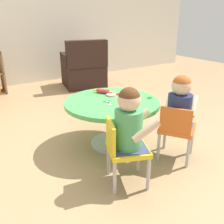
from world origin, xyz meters
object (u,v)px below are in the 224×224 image
Objects in this scene: seated_child_left at (129,121)px; rolling_pin at (103,91)px; craft_table at (112,111)px; child_chair_right at (177,129)px; child_chair_left at (124,149)px; seated_child_right at (180,104)px; armchair_dark at (84,70)px; craft_scissors at (107,102)px.

rolling_pin is at bearing 70.87° from seated_child_left.
child_chair_right is at bearing -59.69° from craft_table.
seated_child_right is at bearing 4.30° from child_chair_left.
armchair_dark is at bearing 68.52° from rolling_pin.
seated_child_right reaches higher than child_chair_left.
armchair_dark is at bearing 68.46° from child_chair_left.
child_chair_left is at bearing -111.54° from armchair_dark.
child_chair_right is at bearing 4.14° from seated_child_left.
craft_table is at bearing -110.45° from armchair_dark.
armchair_dark is 6.04× the size of craft_scissors.
seated_child_right is 3.60× the size of craft_scissors.
craft_table is 1.09× the size of armchair_dark.
seated_child_left and seated_child_right have the same top height.
armchair_dark reaches higher than rolling_pin.
craft_table is at bearing 14.62° from craft_scissors.
craft_scissors reaches higher than craft_table.
child_chair_left is at bearing -115.39° from craft_table.
rolling_pin is (-0.30, 0.79, -0.03)m from seated_child_right.
armchair_dark is at bearing 69.55° from craft_table.
armchair_dark reaches higher than craft_scissors.
rolling_pin is (-0.27, 0.81, 0.19)m from child_chair_right.
seated_child_left is 2.95m from armchair_dark.
craft_table is 1.83× the size of seated_child_left.
armchair_dark is at bearing 68.21° from craft_scissors.
armchair_dark reaches higher than seated_child_left.
craft_table is at bearing 64.61° from child_chair_left.
child_chair_right is at bearing -146.61° from seated_child_right.
seated_child_left is at bearing -111.86° from craft_table.
child_chair_left is 0.60m from child_chair_right.
rolling_pin is at bearing 68.34° from child_chair_left.
craft_scissors is at bearing -111.79° from armchair_dark.
seated_child_right is at bearing -56.15° from craft_table.
craft_table is 2.29m from armchair_dark.
craft_scissors is (0.21, 0.57, 0.17)m from child_chair_left.
child_chair_left is 3.78× the size of craft_scissors.
child_chair_right is 0.63× the size of armchair_dark.
rolling_pin is 0.30m from craft_scissors.
craft_table is 4.51× the size of rolling_pin.
craft_scissors is (-0.39, 0.54, 0.17)m from child_chair_right.
child_chair_right is 2.75m from armchair_dark.
seated_child_left is 1.00× the size of seated_child_right.
armchair_dark is at bearing 80.67° from seated_child_right.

